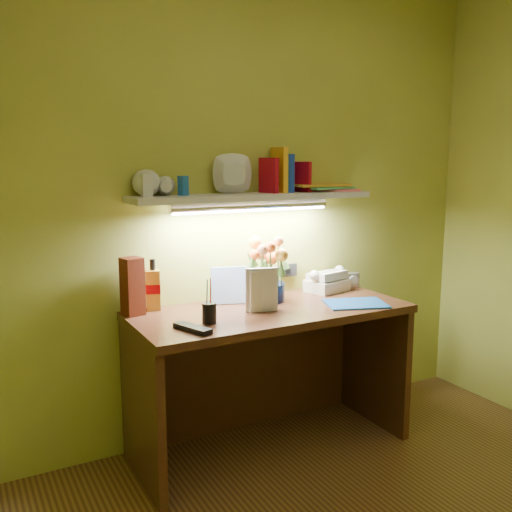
{
  "coord_description": "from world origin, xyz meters",
  "views": [
    {
      "loc": [
        -1.39,
        -1.21,
        1.49
      ],
      "look_at": [
        -0.0,
        1.35,
        0.99
      ],
      "focal_mm": 40.0,
      "sensor_mm": 36.0,
      "label": 1
    }
  ],
  "objects": [
    {
      "name": "tv_remote",
      "position": [
        -0.49,
        1.03,
        0.76
      ],
      "size": [
        0.12,
        0.21,
        0.02
      ],
      "primitive_type": "cube",
      "rotation": [
        0.0,
        0.0,
        0.35
      ],
      "color": "black",
      "rests_on": "desk"
    },
    {
      "name": "pen_cup",
      "position": [
        -0.38,
        1.11,
        0.83
      ],
      "size": [
        0.08,
        0.08,
        0.16
      ],
      "primitive_type": "cylinder",
      "rotation": [
        0.0,
        0.0,
        0.36
      ],
      "color": "black",
      "rests_on": "desk"
    },
    {
      "name": "art_card",
      "position": [
        -0.14,
        1.39,
        0.85
      ],
      "size": [
        0.19,
        0.1,
        0.19
      ],
      "primitive_type": null,
      "rotation": [
        0.0,
        0.0,
        -0.32
      ],
      "color": "white",
      "rests_on": "desk"
    },
    {
      "name": "wall_shelf",
      "position": [
        0.0,
        1.39,
        1.34
      ],
      "size": [
        1.32,
        0.31,
        0.27
      ],
      "color": "silver",
      "rests_on": "ground"
    },
    {
      "name": "flower_bouquet",
      "position": [
        0.06,
        1.34,
        0.92
      ],
      "size": [
        0.27,
        0.27,
        0.33
      ],
      "primitive_type": null,
      "rotation": [
        0.0,
        0.0,
        0.35
      ],
      "color": "#081236",
      "rests_on": "desk"
    },
    {
      "name": "telephone",
      "position": [
        0.47,
        1.38,
        0.82
      ],
      "size": [
        0.25,
        0.21,
        0.13
      ],
      "primitive_type": null,
      "rotation": [
        0.0,
        0.0,
        0.22
      ],
      "color": "silver",
      "rests_on": "desk"
    },
    {
      "name": "blue_folder",
      "position": [
        0.42,
        1.06,
        0.75
      ],
      "size": [
        0.36,
        0.31,
        0.01
      ],
      "primitive_type": "cube",
      "rotation": [
        0.0,
        0.0,
        -0.34
      ],
      "color": "#1B58A9",
      "rests_on": "desk"
    },
    {
      "name": "desk_clock",
      "position": [
        0.65,
        1.39,
        0.79
      ],
      "size": [
        0.09,
        0.06,
        0.09
      ],
      "primitive_type": "cube",
      "rotation": [
        0.0,
        0.0,
        -0.15
      ],
      "color": "silver",
      "rests_on": "desk"
    },
    {
      "name": "desk_book_b",
      "position": [
        -0.15,
        1.19,
        0.86
      ],
      "size": [
        0.16,
        0.07,
        0.22
      ],
      "primitive_type": "imported",
      "rotation": [
        0.0,
        0.0,
        -0.33
      ],
      "color": "silver",
      "rests_on": "desk"
    },
    {
      "name": "whisky_box",
      "position": [
        -0.64,
        1.41,
        0.89
      ],
      "size": [
        0.11,
        0.11,
        0.28
      ],
      "primitive_type": "cube",
      "rotation": [
        0.0,
        0.0,
        0.22
      ],
      "color": "#531A0B",
      "rests_on": "desk"
    },
    {
      "name": "whisky_bottle",
      "position": [
        -0.53,
        1.46,
        0.88
      ],
      "size": [
        0.09,
        0.09,
        0.26
      ],
      "primitive_type": null,
      "rotation": [
        0.0,
        0.0,
        -0.32
      ],
      "color": "#C58822",
      "rests_on": "desk"
    },
    {
      "name": "desk_book_a",
      "position": [
        -0.13,
        1.17,
        0.85
      ],
      "size": [
        0.15,
        0.02,
        0.21
      ],
      "primitive_type": "imported",
      "rotation": [
        0.0,
        0.0,
        -0.01
      ],
      "color": "beige",
      "rests_on": "desk"
    },
    {
      "name": "desk",
      "position": [
        0.0,
        1.2,
        0.38
      ],
      "size": [
        1.4,
        0.6,
        0.75
      ],
      "primitive_type": "cube",
      "color": "#35200E",
      "rests_on": "ground"
    }
  ]
}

